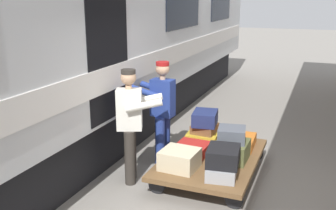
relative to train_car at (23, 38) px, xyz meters
name	(u,v)px	position (x,y,z in m)	size (l,w,h in m)	color
ground_plane	(234,199)	(-3.38, 0.00, -2.06)	(60.00, 60.00, 0.00)	gray
train_car	(23,38)	(0.00, 0.00, 0.00)	(3.03, 17.88, 4.00)	silver
luggage_cart	(211,159)	(-2.88, -0.61, -1.79)	(1.38, 2.10, 0.31)	brown
suitcase_orange_carryall	(239,142)	(-3.19, -1.19, -1.67)	(0.47, 0.62, 0.16)	#CC6B23
suitcase_yellow_case	(203,137)	(-2.57, -1.19, -1.67)	(0.51, 0.51, 0.16)	gold
suitcase_cream_canvas	(180,159)	(-2.57, -0.03, -1.61)	(0.51, 0.47, 0.27)	beige
suitcase_red_plastic	(192,149)	(-2.57, -0.61, -1.67)	(0.48, 0.48, 0.16)	#AD231E
suitcase_olive_duffel	(232,151)	(-3.19, -0.61, -1.60)	(0.47, 0.52, 0.29)	brown
suitcase_gray_aluminum	(222,169)	(-3.19, -0.03, -1.66)	(0.39, 0.61, 0.17)	#9EA0A5
suitcase_slate_roller	(232,135)	(-3.17, -0.62, -1.36)	(0.40, 0.40, 0.21)	#4C515B
suitcase_brown_leather	(205,128)	(-2.59, -1.18, -1.51)	(0.38, 0.40, 0.14)	brown
suitcase_navy_fabric	(205,118)	(-2.59, -1.19, -1.33)	(0.38, 0.50, 0.22)	navy
suitcase_black_hardshell	(223,156)	(-3.20, -0.03, -1.46)	(0.42, 0.50, 0.24)	black
porter_in_overalls	(162,109)	(-1.98, -0.78, -1.14)	(0.68, 0.45, 1.70)	navy
porter_by_door	(131,122)	(-1.82, 0.01, -1.14)	(0.74, 0.59, 1.70)	#332D28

